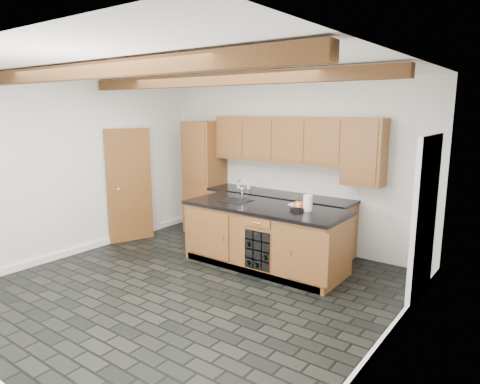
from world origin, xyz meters
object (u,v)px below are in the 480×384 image
object	(u,v)px
fruit_bowl	(299,207)
paper_towel	(308,203)
kitchen_scale	(297,209)
island	(264,236)

from	to	relation	value
fruit_bowl	paper_towel	world-z (taller)	paper_towel
paper_towel	kitchen_scale	bearing A→B (deg)	-136.81
kitchen_scale	paper_towel	size ratio (longest dim) A/B	0.85
island	fruit_bowl	world-z (taller)	fruit_bowl
island	kitchen_scale	size ratio (longest dim) A/B	13.05
kitchen_scale	fruit_bowl	bearing A→B (deg)	123.33
paper_towel	fruit_bowl	bearing A→B (deg)	169.81
island	paper_towel	size ratio (longest dim) A/B	11.10
fruit_bowl	paper_towel	distance (m)	0.18
kitchen_scale	fruit_bowl	size ratio (longest dim) A/B	0.70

